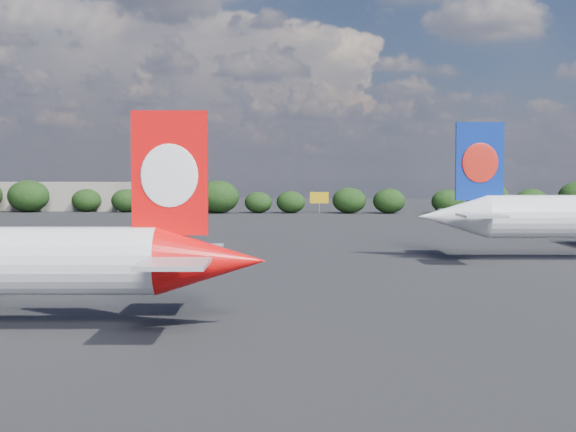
{
  "coord_description": "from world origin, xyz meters",
  "views": [
    {
      "loc": [
        19.22,
        -32.18,
        10.32
      ],
      "look_at": [
        16.0,
        12.0,
        8.0
      ],
      "focal_mm": 50.0,
      "sensor_mm": 36.0,
      "label": 1
    }
  ],
  "objects": [
    {
      "name": "ground",
      "position": [
        0.0,
        60.0,
        0.0
      ],
      "size": [
        500.0,
        500.0,
        0.0
      ],
      "primitive_type": "plane",
      "color": "black",
      "rests_on": "ground"
    },
    {
      "name": "terminal_building",
      "position": [
        -65.0,
        192.0,
        4.0
      ],
      "size": [
        42.0,
        16.0,
        8.0
      ],
      "color": "gray",
      "rests_on": "ground"
    },
    {
      "name": "highway_sign",
      "position": [
        -18.0,
        176.0,
        3.13
      ],
      "size": [
        6.0,
        0.3,
        4.5
      ],
      "color": "#135F1B",
      "rests_on": "ground"
    },
    {
      "name": "billboard_yellow",
      "position": [
        12.0,
        182.0,
        3.87
      ],
      "size": [
        5.0,
        0.3,
        5.5
      ],
      "color": "gold",
      "rests_on": "ground"
    },
    {
      "name": "horizon_treeline",
      "position": [
        -4.72,
        178.87,
        3.86
      ],
      "size": [
        204.89,
        13.75,
        9.1
      ],
      "color": "black",
      "rests_on": "ground"
    }
  ]
}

